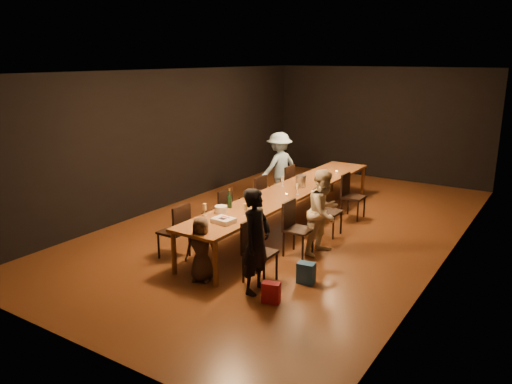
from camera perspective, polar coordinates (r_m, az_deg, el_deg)
The scene contains 30 objects.
ground at distance 9.92m, azimuth 3.75°, elevation -3.95°, with size 10.00×10.00×0.00m, color #492D12.
room_shell at distance 9.44m, azimuth 3.97°, elevation 8.04°, with size 6.04×10.04×3.02m.
table at distance 9.71m, azimuth 3.82°, elevation -0.04°, with size 0.90×6.00×0.75m.
chair_right_0 at distance 7.42m, azimuth 0.47°, elevation -6.86°, with size 0.42×0.42×0.93m, color black, non-canonical shape.
chair_right_1 at distance 8.39m, azimuth 4.88°, elevation -4.24°, with size 0.42×0.42×0.93m, color black, non-canonical shape.
chair_right_2 at distance 9.41m, azimuth 8.32°, elevation -2.17°, with size 0.42×0.42×0.93m, color black, non-canonical shape.
chair_right_3 at distance 10.48m, azimuth 11.07°, elevation -0.50°, with size 0.42×0.42×0.93m, color black, non-canonical shape.
chair_left_0 at distance 8.39m, azimuth -9.41°, elevation -4.40°, with size 0.42×0.42×0.93m, color black, non-canonical shape.
chair_left_1 at distance 9.26m, azimuth -4.45°, elevation -2.35°, with size 0.42×0.42×0.93m, color black, non-canonical shape.
chair_left_2 at distance 10.20m, azimuth -0.38°, elevation -0.64°, with size 0.42×0.42×0.93m, color black, non-canonical shape.
chair_left_3 at distance 11.19m, azimuth 2.99°, elevation 0.77°, with size 0.42×0.42×0.93m, color black, non-canonical shape.
woman_birthday at distance 7.00m, azimuth 0.03°, elevation -5.64°, with size 0.55×0.36×1.52m, color black.
woman_tan at distance 8.45m, azimuth 7.75°, elevation -2.27°, with size 0.71×0.55×1.46m, color beige.
man_blue at distance 11.57m, azimuth 2.65°, elevation 2.94°, with size 1.02×0.59×1.59m, color #8EBBDC.
child at distance 7.48m, azimuth -6.28°, elevation -6.54°, with size 0.48×0.31×0.98m, color #3E2F23.
gift_bag_red at distance 6.93m, azimuth 1.72°, elevation -11.43°, with size 0.25×0.14×0.29m, color red.
gift_bag_blue at distance 7.51m, azimuth 5.74°, elevation -9.20°, with size 0.25×0.17×0.32m, color #23599B.
birthday_cake at distance 7.79m, azimuth -3.73°, elevation -3.25°, with size 0.35×0.29×0.08m.
plate_stack at distance 8.27m, azimuth -4.03°, elevation -2.00°, with size 0.21×0.21×0.12m, color white.
champagne_bottle at distance 8.51m, azimuth -3.06°, elevation -0.70°, with size 0.08×0.08×0.34m, color black, non-canonical shape.
ice_bucket at distance 9.94m, azimuth 5.16°, elevation 1.26°, with size 0.21×0.21×0.23m, color #BCBCC1.
wineglass_0 at distance 8.13m, azimuth -5.89°, elevation -2.02°, with size 0.06×0.06×0.21m, color beige, non-canonical shape.
wineglass_1 at distance 8.09m, azimuth -1.22°, elevation -2.03°, with size 0.06×0.06×0.21m, color beige, non-canonical shape.
wineglass_2 at distance 8.73m, azimuth -1.13°, elevation -0.74°, with size 0.06×0.06×0.21m, color silver, non-canonical shape.
wineglass_3 at distance 9.36m, azimuth 4.77°, elevation 0.32°, with size 0.06×0.06×0.21m, color beige, non-canonical shape.
wineglass_4 at distance 9.94m, azimuth 3.06°, elevation 1.23°, with size 0.06×0.06×0.21m, color silver, non-canonical shape.
wineglass_5 at distance 10.37m, azimuth 7.38°, elevation 1.72°, with size 0.06×0.06×0.21m, color silver, non-canonical shape.
tealight_near at distance 7.89m, azimuth -2.78°, elevation -3.18°, with size 0.05×0.05×0.03m, color #B2B7B2.
tealight_mid at distance 9.31m, azimuth 3.50°, elevation -0.31°, with size 0.05×0.05×0.03m, color #B2B7B2.
tealight_far at distance 11.29m, azimuth 9.19°, elevation 2.29°, with size 0.05×0.05×0.03m, color #B2B7B2.
Camera 1 is at (4.52, -8.21, 3.25)m, focal length 35.00 mm.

